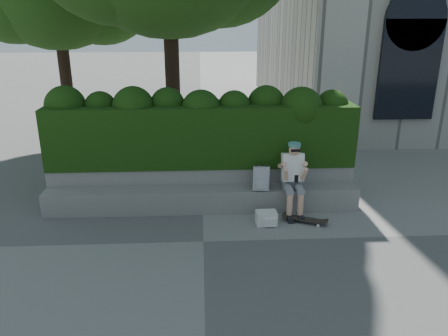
{
  "coord_description": "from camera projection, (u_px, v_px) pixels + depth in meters",
  "views": [
    {
      "loc": [
        -0.0,
        -6.5,
        3.59
      ],
      "look_at": [
        0.4,
        1.0,
        0.95
      ],
      "focal_mm": 35.0,
      "sensor_mm": 36.0,
      "label": 1
    }
  ],
  "objects": [
    {
      "name": "bench_ledge",
      "position": [
        203.0,
        199.0,
        8.41
      ],
      "size": [
        6.0,
        0.45,
        0.45
      ],
      "primitive_type": "cube",
      "color": "gray",
      "rests_on": "ground"
    },
    {
      "name": "ground",
      "position": [
        203.0,
        242.0,
        7.31
      ],
      "size": [
        80.0,
        80.0,
        0.0
      ],
      "primitive_type": "plane",
      "color": "slate",
      "rests_on": "ground"
    },
    {
      "name": "person",
      "position": [
        293.0,
        176.0,
        8.15
      ],
      "size": [
        0.4,
        0.76,
        1.38
      ],
      "color": "slate",
      "rests_on": "ground"
    },
    {
      "name": "backpack_plaid",
      "position": [
        261.0,
        178.0,
        8.23
      ],
      "size": [
        0.33,
        0.21,
        0.45
      ],
      "primitive_type": "cube",
      "rotation": [
        0.0,
        0.0,
        -0.14
      ],
      "color": "silver",
      "rests_on": "bench_ledge"
    },
    {
      "name": "skateboard",
      "position": [
        305.0,
        219.0,
        7.96
      ],
      "size": [
        0.75,
        0.47,
        0.08
      ],
      "rotation": [
        0.0,
        0.0,
        -0.43
      ],
      "color": "black",
      "rests_on": "ground"
    },
    {
      "name": "hedge",
      "position": [
        201.0,
        134.0,
        8.7
      ],
      "size": [
        6.0,
        1.0,
        1.2
      ],
      "primitive_type": "cube",
      "color": "black",
      "rests_on": "planter_wall"
    },
    {
      "name": "planter_wall",
      "position": [
        202.0,
        183.0,
        8.81
      ],
      "size": [
        6.0,
        0.5,
        0.75
      ],
      "primitive_type": "cube",
      "color": "gray",
      "rests_on": "ground"
    },
    {
      "name": "backpack_ground",
      "position": [
        266.0,
        218.0,
        7.89
      ],
      "size": [
        0.38,
        0.28,
        0.24
      ],
      "primitive_type": "cube",
      "rotation": [
        0.0,
        0.0,
        0.04
      ],
      "color": "silver",
      "rests_on": "ground"
    }
  ]
}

